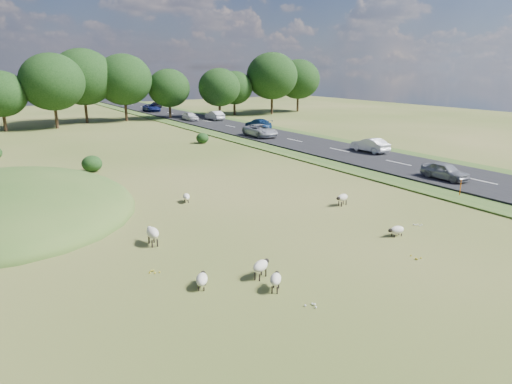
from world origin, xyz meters
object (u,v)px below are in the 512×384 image
car_4 (190,116)px  sheep_5 (397,230)px  sheep_6 (202,279)px  car_7 (156,105)px  car_1 (260,130)px  marker_post (460,189)px  sheep_4 (261,266)px  car_2 (258,124)px  car_0 (370,145)px  car_5 (215,115)px  car_6 (152,108)px  car_3 (445,171)px  sheep_1 (186,197)px  sheep_3 (276,279)px  sheep_0 (342,198)px  sheep_2 (152,233)px

car_4 → sheep_5: bearing=-102.9°
sheep_6 → car_7: (27.74, 81.41, 0.48)m
car_1 → car_7: bearing=85.5°
marker_post → sheep_4: 18.91m
sheep_6 → car_2: size_ratio=0.22×
sheep_4 → sheep_6: size_ratio=1.06×
sheep_6 → car_0: car_0 is taller
car_0 → car_5: size_ratio=0.97×
marker_post → car_7: car_7 is taller
sheep_4 → car_6: (21.40, 73.77, 0.41)m
marker_post → sheep_6: marker_post is taller
car_3 → car_4: bearing=90.0°
car_0 → car_3: (-3.80, -11.74, -0.06)m
sheep_1 → sheep_4: 12.39m
sheep_1 → sheep_4: (-1.91, -12.24, 0.19)m
marker_post → sheep_3: marker_post is taller
car_3 → car_6: car_6 is taller
sheep_5 → car_6: size_ratio=0.20×
sheep_0 → sheep_5: size_ratio=1.09×
car_1 → car_5: bearing=79.3°
car_0 → car_6: car_6 is taller
sheep_6 → car_2: 48.31m
car_4 → car_7: bearing=81.9°
sheep_1 → car_5: (23.29, 41.44, 0.62)m
car_1 → sheep_4: bearing=-122.5°
car_0 → car_3: car_0 is taller
sheep_3 → car_3: 22.93m
sheep_4 → car_6: size_ratio=0.22×
car_0 → car_7: 63.57m
car_0 → car_2: (0.00, 21.71, 0.01)m
sheep_2 → car_3: size_ratio=0.34×
car_6 → car_7: 9.00m
sheep_4 → car_5: car_5 is taller
car_0 → car_1: 15.69m
sheep_3 → car_6: size_ratio=0.19×
car_4 → car_6: bearing=90.0°
sheep_0 → car_5: size_ratio=0.25×
car_5 → marker_post: bearing=82.5°
sheep_6 → car_6: 77.06m
sheep_4 → car_0: 31.18m
car_1 → car_3: bearing=-90.0°
sheep_5 → car_7: car_7 is taller
sheep_0 → sheep_6: 13.94m
sheep_2 → car_0: size_ratio=0.30×
sheep_1 → car_3: size_ratio=0.28×
sheep_4 → sheep_5: 8.85m
sheep_3 → sheep_4: 1.29m
sheep_3 → car_0: 32.05m
sheep_1 → sheep_2: bearing=-16.4°
sheep_5 → car_4: size_ratio=0.26×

